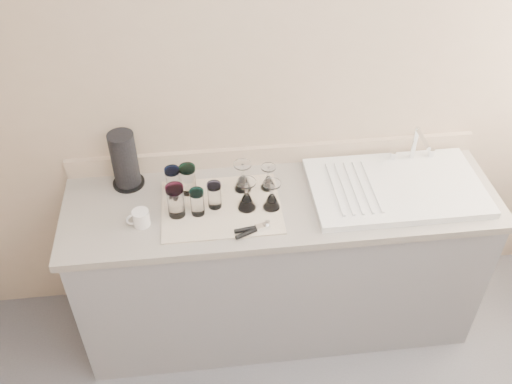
{
  "coord_description": "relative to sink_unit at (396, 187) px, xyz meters",
  "views": [
    {
      "loc": [
        -0.36,
        -0.78,
        2.69
      ],
      "look_at": [
        -0.13,
        1.15,
        1.0
      ],
      "focal_mm": 40.0,
      "sensor_mm": 36.0,
      "label": 1
    }
  ],
  "objects": [
    {
      "name": "paper_towel_roll",
      "position": [
        -1.28,
        0.2,
        0.12
      ],
      "size": [
        0.15,
        0.15,
        0.29
      ],
      "color": "black",
      "rests_on": "counter_unit"
    },
    {
      "name": "tumbler_lavender",
      "position": [
        -0.87,
        -0.02,
        0.06
      ],
      "size": [
        0.07,
        0.07,
        0.13
      ],
      "color": "white",
      "rests_on": "dish_towel"
    },
    {
      "name": "tumbler_teal",
      "position": [
        -1.06,
        0.1,
        0.06
      ],
      "size": [
        0.07,
        0.07,
        0.14
      ],
      "color": "white",
      "rests_on": "dish_towel"
    },
    {
      "name": "goblet_front_left",
      "position": [
        -0.73,
        -0.05,
        0.04
      ],
      "size": [
        0.09,
        0.09,
        0.16
      ],
      "color": "white",
      "rests_on": "dish_towel"
    },
    {
      "name": "white_mug",
      "position": [
        -1.21,
        -0.1,
        0.02
      ],
      "size": [
        0.11,
        0.09,
        0.08
      ],
      "color": "white",
      "rests_on": "counter_unit"
    },
    {
      "name": "sink_unit",
      "position": [
        0.0,
        0.0,
        0.0
      ],
      "size": [
        0.82,
        0.5,
        0.22
      ],
      "color": "white",
      "rests_on": "counter_unit"
    },
    {
      "name": "tumbler_cyan",
      "position": [
        -0.99,
        0.09,
        0.07
      ],
      "size": [
        0.08,
        0.08,
        0.15
      ],
      "color": "white",
      "rests_on": "dish_towel"
    },
    {
      "name": "tumbler_magenta",
      "position": [
        -1.05,
        -0.06,
        0.07
      ],
      "size": [
        0.08,
        0.08,
        0.16
      ],
      "color": "white",
      "rests_on": "dish_towel"
    },
    {
      "name": "can_opener",
      "position": [
        -0.72,
        -0.21,
        -0.0
      ],
      "size": [
        0.16,
        0.09,
        0.02
      ],
      "color": "silver",
      "rests_on": "dish_towel"
    },
    {
      "name": "room_envelope",
      "position": [
        -0.55,
        -1.2,
        0.64
      ],
      "size": [
        3.54,
        3.5,
        2.52
      ],
      "color": "#545459",
      "rests_on": "ground"
    },
    {
      "name": "goblet_back_left",
      "position": [
        -0.73,
        0.09,
        0.04
      ],
      "size": [
        0.08,
        0.08,
        0.15
      ],
      "color": "white",
      "rests_on": "dish_towel"
    },
    {
      "name": "tumbler_blue",
      "position": [
        -0.95,
        -0.06,
        0.06
      ],
      "size": [
        0.07,
        0.07,
        0.13
      ],
      "color": "white",
      "rests_on": "dish_towel"
    },
    {
      "name": "dish_towel",
      "position": [
        -0.84,
        -0.03,
        -0.02
      ],
      "size": [
        0.55,
        0.42,
        0.01
      ],
      "primitive_type": "cube",
      "color": "silver",
      "rests_on": "counter_unit"
    },
    {
      "name": "goblet_front_right",
      "position": [
        -0.61,
        -0.06,
        0.04
      ],
      "size": [
        0.08,
        0.08,
        0.14
      ],
      "color": "white",
      "rests_on": "dish_towel"
    },
    {
      "name": "goblet_back_right",
      "position": [
        -0.61,
        0.08,
        0.03
      ],
      "size": [
        0.07,
        0.07,
        0.13
      ],
      "color": "white",
      "rests_on": "dish_towel"
    },
    {
      "name": "counter_unit",
      "position": [
        -0.55,
        -0.0,
        -0.47
      ],
      "size": [
        2.06,
        0.62,
        0.9
      ],
      "color": "slate",
      "rests_on": "ground"
    }
  ]
}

